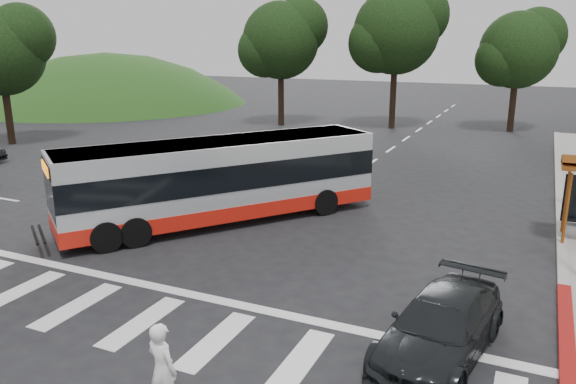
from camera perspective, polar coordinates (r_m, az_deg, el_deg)
The scene contains 12 objects.
ground at distance 17.63m, azimuth -4.38°, elevation -5.96°, with size 140.00×140.00×0.00m, color black.
curb_east at distance 23.26m, azimuth 25.93°, elevation -2.00°, with size 0.30×40.00×0.15m, color #9E9991.
curb_east_red at distance 13.92m, azimuth 26.45°, elevation -13.43°, with size 0.32×6.00×0.15m, color maroon.
hillside_nw at distance 60.06m, azimuth -17.72°, elevation 8.59°, with size 44.00×44.00×10.00m, color #194114.
crosswalk_ladder at distance 13.87m, azimuth -14.57°, elevation -12.66°, with size 18.00×2.60×0.01m, color silver.
tree_north_a at distance 41.62m, azimuth 11.07°, elevation 15.86°, with size 6.60×6.15×10.17m.
tree_north_b at distance 42.46m, azimuth 22.46°, elevation 13.29°, with size 5.72×5.33×8.43m.
tree_north_c at distance 42.38m, azimuth -0.60°, elevation 15.27°, with size 6.16×5.74×9.30m.
tree_west_a at distance 38.61m, azimuth -27.08°, elevation 12.68°, with size 5.72×5.33×8.43m.
transit_bus at distance 20.11m, azimuth -6.77°, elevation 1.07°, with size 2.46×11.36×2.93m, color silver, non-canonical shape.
pedestrian at distance 10.38m, azimuth -12.65°, elevation -17.21°, with size 0.65×0.42×1.77m, color white.
dark_sedan at distance 12.34m, azimuth 15.24°, elevation -13.06°, with size 1.81×4.45×1.29m, color black.
Camera 1 is at (7.98, -14.35, 6.42)m, focal length 35.00 mm.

